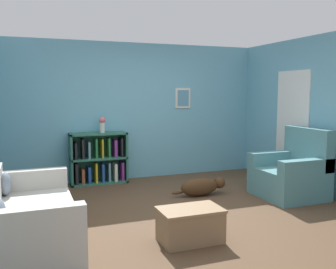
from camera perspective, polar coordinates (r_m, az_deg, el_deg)
The scene contains 9 objects.
ground_plane at distance 5.39m, azimuth 1.54°, elevation -11.62°, with size 14.00×14.00×0.00m, color brown.
wall_back at distance 7.26m, azimuth -5.19°, elevation 3.53°, with size 5.60×0.13×2.60m.
wall_right at distance 6.56m, azimuth 22.60°, elevation 2.66°, with size 0.16×5.00×2.60m.
couch at distance 4.51m, azimuth -20.84°, elevation -11.96°, with size 0.96×1.88×0.77m.
bookshelf at distance 6.98m, azimuth -10.54°, elevation -3.79°, with size 1.03×0.33×0.94m.
recliner_chair at distance 6.34m, azimuth 18.39°, elevation -5.69°, with size 0.92×0.97×1.10m.
coffee_table at distance 4.33m, azimuth 3.41°, elevation -13.42°, with size 0.71×0.45×0.38m.
dog at distance 6.15m, azimuth 5.15°, elevation -7.87°, with size 0.93×0.27×0.30m.
vase at distance 6.89m, azimuth -9.99°, elevation 1.63°, with size 0.12×0.12×0.29m.
Camera 1 is at (-1.95, -4.74, 1.69)m, focal length 40.00 mm.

